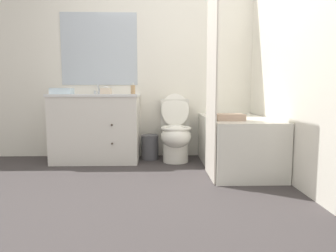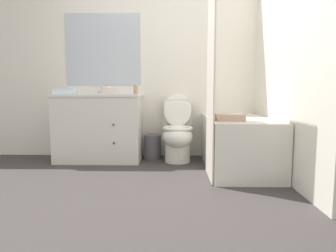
% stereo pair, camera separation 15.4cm
% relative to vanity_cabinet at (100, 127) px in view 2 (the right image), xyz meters
% --- Properties ---
extents(ground_plane, '(14.00, 14.00, 0.00)m').
position_rel_vanity_cabinet_xyz_m(ground_plane, '(0.74, -1.27, -0.43)').
color(ground_plane, '#383333').
extents(wall_back, '(8.00, 0.06, 2.50)m').
position_rel_vanity_cabinet_xyz_m(wall_back, '(0.74, 0.31, 0.82)').
color(wall_back, white).
rests_on(wall_back, ground_plane).
extents(wall_right, '(0.05, 2.55, 2.50)m').
position_rel_vanity_cabinet_xyz_m(wall_right, '(2.04, -0.49, 0.82)').
color(wall_right, white).
rests_on(wall_right, ground_plane).
extents(vanity_cabinet, '(1.06, 0.60, 0.84)m').
position_rel_vanity_cabinet_xyz_m(vanity_cabinet, '(0.00, 0.00, 0.00)').
color(vanity_cabinet, silver).
rests_on(vanity_cabinet, ground_plane).
extents(sink_faucet, '(0.14, 0.12, 0.12)m').
position_rel_vanity_cabinet_xyz_m(sink_faucet, '(-0.00, 0.20, 0.44)').
color(sink_faucet, silver).
rests_on(sink_faucet, vanity_cabinet).
extents(toilet, '(0.37, 0.63, 0.85)m').
position_rel_vanity_cabinet_xyz_m(toilet, '(0.99, -0.05, -0.07)').
color(toilet, silver).
rests_on(toilet, ground_plane).
extents(bathtub, '(0.70, 1.36, 0.58)m').
position_rel_vanity_cabinet_xyz_m(bathtub, '(1.66, -0.40, -0.14)').
color(bathtub, silver).
rests_on(bathtub, ground_plane).
extents(shower_curtain, '(0.01, 0.54, 2.03)m').
position_rel_vanity_cabinet_xyz_m(shower_curtain, '(1.30, -0.78, 0.59)').
color(shower_curtain, silver).
rests_on(shower_curtain, ground_plane).
extents(wastebasket, '(0.22, 0.22, 0.31)m').
position_rel_vanity_cabinet_xyz_m(wastebasket, '(0.66, 0.07, -0.27)').
color(wastebasket, '#4C4C51').
rests_on(wastebasket, ground_plane).
extents(tissue_box, '(0.13, 0.13, 0.10)m').
position_rel_vanity_cabinet_xyz_m(tissue_box, '(0.12, 0.02, 0.45)').
color(tissue_box, beige).
rests_on(tissue_box, vanity_cabinet).
extents(soap_dispenser, '(0.06, 0.06, 0.14)m').
position_rel_vanity_cabinet_xyz_m(soap_dispenser, '(0.45, 0.08, 0.47)').
color(soap_dispenser, tan).
rests_on(soap_dispenser, vanity_cabinet).
extents(hand_towel_folded, '(0.24, 0.18, 0.07)m').
position_rel_vanity_cabinet_xyz_m(hand_towel_folded, '(-0.37, -0.15, 0.45)').
color(hand_towel_folded, silver).
rests_on(hand_towel_folded, vanity_cabinet).
extents(bath_towel_folded, '(0.28, 0.21, 0.07)m').
position_rel_vanity_cabinet_xyz_m(bath_towel_folded, '(1.50, -0.74, 0.18)').
color(bath_towel_folded, tan).
rests_on(bath_towel_folded, bathtub).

